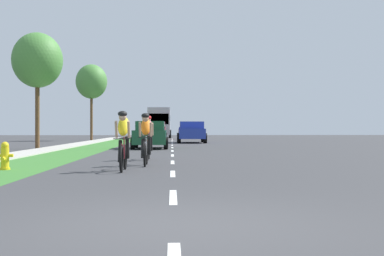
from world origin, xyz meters
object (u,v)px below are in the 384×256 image
object	(u,v)px
cyclist_trailing	(146,139)
cyclist_distant	(148,137)
street_tree_far	(91,82)
pickup_blue	(191,132)
suv_maroon	(156,130)
cyclist_lead	(123,140)
sedan_dark_green	(150,135)
street_tree_near	(37,61)
bus_silver	(160,121)
fire_hydrant_yellow	(5,156)

from	to	relation	value
cyclist_trailing	cyclist_distant	world-z (taller)	same
street_tree_far	cyclist_distant	bearing A→B (deg)	-77.40
pickup_blue	suv_maroon	world-z (taller)	suv_maroon
cyclist_lead	pickup_blue	xyz separation A→B (m)	(2.79, 26.53, 0.02)
cyclist_lead	sedan_dark_green	distance (m)	15.31
suv_maroon	street_tree_far	xyz separation A→B (m)	(-5.74, -5.94, 4.42)
suv_maroon	street_tree_near	xyz separation A→B (m)	(-5.79, -24.72, 3.90)
bus_silver	pickup_blue	bearing A→B (deg)	-82.63
sedan_dark_green	fire_hydrant_yellow	bearing A→B (deg)	-102.62
fire_hydrant_yellow	suv_maroon	distance (m)	39.31
cyclist_distant	sedan_dark_green	size ratio (longest dim) A/B	0.40
fire_hydrant_yellow	street_tree_near	world-z (taller)	street_tree_near
cyclist_trailing	cyclist_distant	bearing A→B (deg)	91.15
cyclist_distant	street_tree_far	xyz separation A→B (m)	(-6.51, 29.11, 4.56)
cyclist_lead	suv_maroon	bearing A→B (deg)	90.47
street_tree_near	cyclist_trailing	bearing A→B (deg)	-63.18
cyclist_distant	sedan_dark_green	world-z (taller)	cyclist_distant
cyclist_lead	street_tree_near	bearing A→B (deg)	112.17
suv_maroon	bus_silver	size ratio (longest dim) A/B	0.41
fire_hydrant_yellow	street_tree_far	distance (m)	33.75
cyclist_distant	suv_maroon	xyz separation A→B (m)	(-0.76, 35.05, 0.14)
cyclist_lead	street_tree_far	world-z (taller)	street_tree_far
bus_silver	street_tree_far	xyz separation A→B (m)	(-5.86, -15.98, 3.39)
fire_hydrant_yellow	cyclist_lead	size ratio (longest dim) A/B	0.44
cyclist_lead	street_tree_near	distance (m)	16.69
suv_maroon	street_tree_far	bearing A→B (deg)	-134.02
fire_hydrant_yellow	sedan_dark_green	xyz separation A→B (m)	(3.31, 14.79, 0.40)
fire_hydrant_yellow	cyclist_distant	world-z (taller)	cyclist_distant
cyclist_trailing	suv_maroon	distance (m)	37.78
cyclist_distant	pickup_blue	bearing A→B (deg)	83.84
street_tree_near	cyclist_lead	bearing A→B (deg)	-67.83
sedan_dark_green	street_tree_near	bearing A→B (deg)	-177.14
bus_silver	cyclist_distant	bearing A→B (deg)	-89.18
cyclist_trailing	cyclist_distant	size ratio (longest dim) A/B	1.00
street_tree_far	pickup_blue	bearing A→B (deg)	-39.24
cyclist_lead	street_tree_far	size ratio (longest dim) A/B	0.25
cyclist_trailing	fire_hydrant_yellow	bearing A→B (deg)	-159.04
cyclist_distant	sedan_dark_green	xyz separation A→B (m)	(-0.37, 10.64, -0.04)
sedan_dark_green	bus_silver	world-z (taller)	bus_silver
cyclist_distant	sedan_dark_green	bearing A→B (deg)	91.97
cyclist_lead	street_tree_near	world-z (taller)	street_tree_near
fire_hydrant_yellow	suv_maroon	size ratio (longest dim) A/B	0.16
fire_hydrant_yellow	pickup_blue	size ratio (longest dim) A/B	0.15
pickup_blue	bus_silver	size ratio (longest dim) A/B	0.44
street_tree_near	street_tree_far	world-z (taller)	street_tree_far
cyclist_lead	street_tree_near	xyz separation A→B (m)	(-6.11, 15.00, 4.03)
cyclist_lead	bus_silver	world-z (taller)	bus_silver
bus_silver	street_tree_far	world-z (taller)	street_tree_far
cyclist_lead	street_tree_far	xyz separation A→B (m)	(-6.07, 33.77, 4.56)
sedan_dark_green	bus_silver	xyz separation A→B (m)	(-0.28, 34.44, 1.21)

